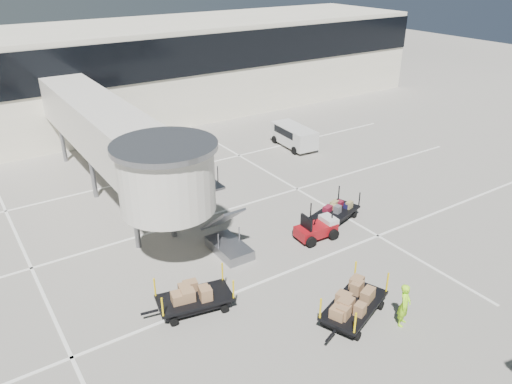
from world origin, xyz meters
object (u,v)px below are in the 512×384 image
baggage_tug (317,229)px  box_cart_near (352,306)px  minivan (293,134)px  ground_worker (404,305)px  box_cart_far (192,298)px  suitcase_cart (334,213)px

baggage_tug → box_cart_near: 6.50m
baggage_tug → minivan: 13.87m
ground_worker → box_cart_far: bearing=114.4°
ground_worker → box_cart_near: bearing=112.0°
box_cart_near → minivan: 20.35m
suitcase_cart → minivan: size_ratio=0.87×
baggage_tug → box_cart_far: 8.29m
baggage_tug → box_cart_far: (-8.13, -1.62, 0.04)m
box_cart_far → suitcase_cart: bearing=24.7°
box_cart_near → ground_worker: size_ratio=2.15×
suitcase_cart → minivan: (5.41, 10.88, 0.46)m
baggage_tug → box_cart_far: box_cart_far is taller
box_cart_far → ground_worker: 8.66m
baggage_tug → ground_worker: size_ratio=1.20×
suitcase_cart → minivan: 12.16m
box_cart_far → ground_worker: bearing=-28.8°
baggage_tug → ground_worker: ground_worker is taller
box_cart_near → minivan: size_ratio=0.93×
baggage_tug → box_cart_near: (-3.00, -5.77, 0.10)m
baggage_tug → minivan: minivan is taller
box_cart_near → ground_worker: bearing=-63.2°
box_cart_far → ground_worker: size_ratio=2.06×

